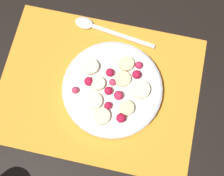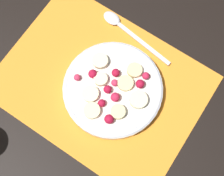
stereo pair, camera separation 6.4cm
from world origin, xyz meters
The scene contains 4 objects.
ground_plane centered at (0.00, 0.00, 0.00)m, with size 3.00×3.00×0.00m, color black.
placemat centered at (0.00, 0.00, 0.00)m, with size 0.43×0.33×0.01m.
fruit_bowl centered at (0.03, 0.00, 0.02)m, with size 0.21×0.21×0.04m.
spoon centered at (-0.03, 0.14, 0.01)m, with size 0.19×0.04×0.01m.
Camera 1 is at (0.07, -0.17, 0.66)m, focal length 50.00 mm.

